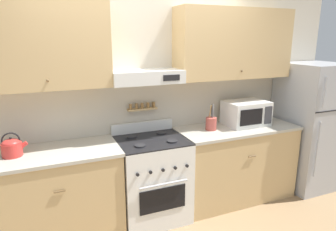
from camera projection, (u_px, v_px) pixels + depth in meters
name	position (u px, v px, depth m)	size (l,w,h in m)	color
wall_back	(148.00, 79.00, 3.30)	(5.20, 0.46, 2.55)	beige
counter_left	(59.00, 195.00, 2.94)	(1.19, 0.65, 0.92)	tan
counter_right	(235.00, 162.00, 3.71)	(1.46, 0.65, 0.92)	tan
stove_range	(152.00, 179.00, 3.29)	(0.73, 0.68, 1.03)	white
refrigerator	(311.00, 126.00, 3.99)	(0.76, 0.76, 1.65)	#ADAFB5
tea_kettle	(12.00, 147.00, 2.69)	(0.23, 0.18, 0.22)	red
microwave	(246.00, 113.00, 3.66)	(0.51, 0.37, 0.29)	white
utensil_crock	(211.00, 123.00, 3.47)	(0.13, 0.13, 0.30)	#B24C42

